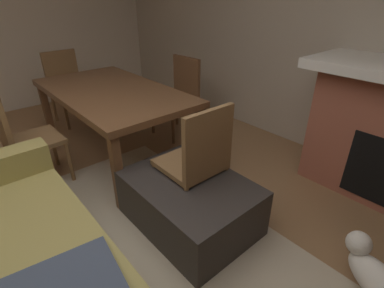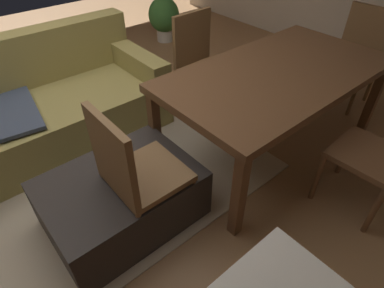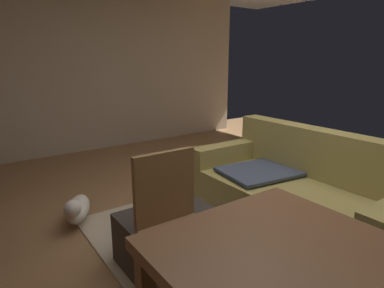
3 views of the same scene
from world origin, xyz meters
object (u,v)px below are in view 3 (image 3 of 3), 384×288
at_px(tv_remote, 195,235).
at_px(dining_chair_west, 174,217).
at_px(small_dog, 77,209).
at_px(couch, 298,195).
at_px(ottoman_coffee_table, 186,252).

distance_m(tv_remote, dining_chair_west, 0.18).
bearing_deg(small_dog, tv_remote, 15.90).
bearing_deg(dining_chair_west, tv_remote, 46.90).
bearing_deg(dining_chair_west, small_dog, -167.34).
bearing_deg(couch, dining_chair_west, -87.99).
distance_m(couch, tv_remote, 1.26).
xyz_separation_m(couch, small_dog, (-1.19, -1.62, -0.15)).
bearing_deg(ottoman_coffee_table, small_dog, -161.35).
xyz_separation_m(ottoman_coffee_table, dining_chair_west, (0.05, -0.12, 0.33)).
bearing_deg(dining_chair_west, ottoman_coffee_table, 110.69).
xyz_separation_m(ottoman_coffee_table, tv_remote, (0.14, -0.02, 0.21)).
bearing_deg(ottoman_coffee_table, couch, 90.03).
height_order(ottoman_coffee_table, tv_remote, tv_remote).
xyz_separation_m(tv_remote, dining_chair_west, (-0.09, -0.10, 0.12)).
bearing_deg(couch, tv_remote, -83.48).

